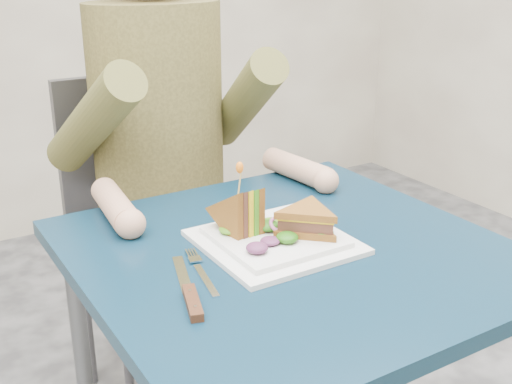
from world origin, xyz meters
TOP-DOWN VIEW (x-y plane):
  - table at (0.00, 0.00)m, footprint 0.75×0.75m
  - chair at (0.00, 0.69)m, footprint 0.42×0.40m
  - diner at (-0.00, 0.58)m, footprint 0.54×0.59m
  - plate at (-0.02, 0.03)m, footprint 0.26×0.26m
  - sandwich_flat at (0.04, 0.00)m, footprint 0.19×0.19m
  - sandwich_upright at (-0.07, 0.07)m, footprint 0.08×0.13m
  - fork at (-0.19, -0.01)m, footprint 0.05×0.18m
  - knife at (-0.24, -0.07)m, footprint 0.08×0.22m
  - toothpick at (-0.07, 0.07)m, footprint 0.01×0.01m
  - toothpick_frill at (-0.07, 0.07)m, footprint 0.01×0.01m
  - lettuce_spill at (-0.01, 0.04)m, footprint 0.15×0.13m
  - onion_ring at (-0.00, 0.03)m, footprint 0.04×0.04m

SIDE VIEW (x-z plane):
  - chair at x=0.00m, z-range 0.08..1.01m
  - table at x=0.00m, z-range 0.29..1.02m
  - fork at x=-0.19m, z-range 0.73..0.74m
  - knife at x=-0.24m, z-range 0.73..0.74m
  - plate at x=-0.02m, z-range 0.73..0.75m
  - lettuce_spill at x=-0.01m, z-range 0.75..0.77m
  - onion_ring at x=0.00m, z-range 0.75..0.78m
  - sandwich_flat at x=0.04m, z-range 0.75..0.80m
  - sandwich_upright at x=-0.07m, z-range 0.72..0.85m
  - toothpick at x=-0.07m, z-range 0.82..0.88m
  - toothpick_frill at x=-0.07m, z-range 0.87..0.89m
  - diner at x=0.00m, z-range 0.54..1.29m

